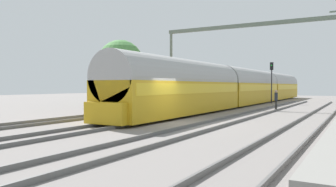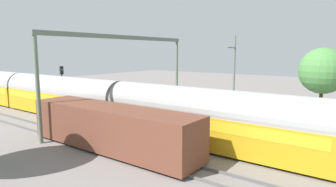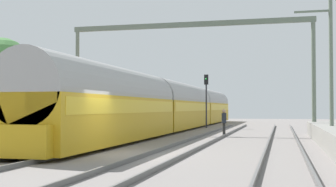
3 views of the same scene
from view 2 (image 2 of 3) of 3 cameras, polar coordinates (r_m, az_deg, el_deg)
The scene contains 13 objects.
ground at distance 20.70m, azimuth 22.17°, elevation -10.43°, with size 120.00×120.00×0.00m, color slate.
track_far_west at distance 14.91m, azimuth 15.83°, elevation -17.19°, with size 1.52×60.00×0.16m.
track_west at distance 18.71m, azimuth 20.54°, elevation -12.08°, with size 1.52×60.00×0.16m.
track_east at distance 22.68m, azimuth 23.53°, elevation -8.68°, with size 1.52×60.00×0.16m.
track_far_east at distance 26.75m, azimuth 25.59°, elevation -6.29°, with size 1.52×60.00×0.16m.
platform at distance 30.71m, azimuth 23.30°, elevation -3.66°, with size 4.40×28.00×0.90m.
passenger_train at distance 31.07m, azimuth -19.98°, elevation -0.49°, with size 2.93×49.20×3.82m.
freight_car at distance 19.52m, azimuth -11.11°, elevation -6.58°, with size 2.80×13.00×2.70m.
person_crossing at distance 27.98m, azimuth -0.58°, elevation -2.87°, with size 0.34×0.45×1.73m.
railway_signal_far at distance 34.27m, azimuth -20.00°, elevation 2.18°, with size 0.36×0.30×4.82m.
catenary_gantry at distance 26.96m, azimuth -8.55°, elevation 7.14°, with size 17.26×0.28×7.86m.
catenary_pole_east_mid at distance 30.54m, azimuth 12.76°, elevation 3.77°, with size 1.90×0.20×8.00m.
tree_east_background at distance 34.28m, azimuth 28.04°, elevation 3.92°, with size 4.80×4.80×6.83m.
Camera 2 is at (-19.17, -4.50, 6.39)m, focal length 31.16 mm.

